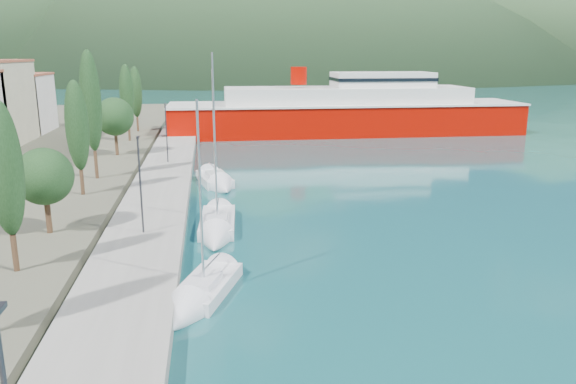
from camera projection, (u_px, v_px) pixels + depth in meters
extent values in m
plane|color=#165355|center=(227.00, 102.00, 137.13)|extent=(1400.00, 1400.00, 0.00)
cube|color=gray|center=(158.00, 197.00, 45.49)|extent=(5.00, 88.00, 0.80)
cone|color=#33522E|center=(568.00, 6.00, 411.50)|extent=(420.00, 420.00, 90.00)
cube|color=white|center=(14.00, 104.00, 79.75)|extent=(9.00, 10.00, 8.00)
cube|color=#9E5138|center=(11.00, 74.00, 78.75)|extent=(9.20, 10.20, 0.30)
cylinder|color=#47301E|center=(15.00, 253.00, 29.19)|extent=(0.30, 0.30, 1.97)
ellipsoid|color=#1C3B1A|center=(4.00, 169.00, 28.11)|extent=(1.80, 1.80, 6.98)
cylinder|color=#47301E|center=(48.00, 216.00, 35.39)|extent=(0.36, 0.36, 2.23)
sphere|color=#1C3B1A|center=(44.00, 176.00, 34.77)|extent=(3.57, 3.57, 3.57)
cylinder|color=#47301E|center=(82.00, 182.00, 45.03)|extent=(0.30, 0.30, 2.00)
ellipsoid|color=#1C3B1A|center=(77.00, 126.00, 43.93)|extent=(1.80, 1.80, 7.10)
cylinder|color=#47301E|center=(96.00, 165.00, 50.81)|extent=(0.30, 0.30, 2.51)
ellipsoid|color=#1C3B1A|center=(91.00, 101.00, 49.43)|extent=(1.80, 1.80, 8.91)
cylinder|color=#47301E|center=(116.00, 143.00, 62.32)|extent=(0.36, 0.36, 2.62)
sphere|color=#1C3B1A|center=(114.00, 117.00, 61.60)|extent=(4.19, 4.19, 4.19)
cylinder|color=#47301E|center=(129.00, 132.00, 72.68)|extent=(0.30, 0.30, 2.14)
ellipsoid|color=#1C3B1A|center=(127.00, 94.00, 71.51)|extent=(1.80, 1.80, 7.59)
cylinder|color=#47301E|center=(138.00, 124.00, 81.55)|extent=(0.30, 0.30, 2.03)
ellipsoid|color=#1C3B1A|center=(136.00, 92.00, 80.43)|extent=(1.80, 1.80, 7.21)
cylinder|color=#2D2D33|center=(140.00, 186.00, 34.67)|extent=(0.12, 0.12, 6.00)
cube|color=#2D2D33|center=(138.00, 137.00, 34.19)|extent=(0.15, 0.50, 0.12)
cylinder|color=#2D2D33|center=(166.00, 133.00, 57.41)|extent=(0.12, 0.12, 6.00)
cube|color=#2D2D33|center=(165.00, 104.00, 56.92)|extent=(0.15, 0.50, 0.12)
cube|color=silver|center=(207.00, 288.00, 28.37)|extent=(3.92, 5.80, 0.86)
cube|color=silver|center=(204.00, 280.00, 27.89)|extent=(1.98, 2.47, 0.33)
cylinder|color=silver|center=(200.00, 195.00, 26.83)|extent=(0.12, 0.12, 9.08)
cone|color=silver|center=(180.00, 319.00, 25.11)|extent=(2.93, 3.11, 2.20)
cube|color=silver|center=(218.00, 223.00, 39.06)|extent=(2.72, 6.59, 0.91)
cube|color=silver|center=(217.00, 217.00, 38.49)|extent=(1.55, 2.66, 0.35)
cylinder|color=silver|center=(215.00, 139.00, 37.19)|extent=(0.12, 0.12, 11.14)
cone|color=silver|center=(215.00, 243.00, 35.06)|extent=(2.51, 3.15, 2.33)
cube|color=silver|center=(215.00, 180.00, 52.21)|extent=(3.55, 6.03, 0.97)
cube|color=silver|center=(215.00, 174.00, 51.71)|extent=(1.90, 2.51, 0.38)
cylinder|color=silver|center=(214.00, 124.00, 50.58)|extent=(0.12, 0.12, 9.69)
cone|color=silver|center=(223.00, 189.00, 48.90)|extent=(2.95, 3.08, 2.48)
cube|color=#A80900|center=(346.00, 120.00, 83.80)|extent=(51.92, 11.23, 5.00)
cube|color=silver|center=(346.00, 104.00, 83.20)|extent=(52.28, 11.55, 0.27)
cube|color=silver|center=(346.00, 96.00, 82.94)|extent=(35.84, 9.25, 2.68)
cube|color=silver|center=(382.00, 80.00, 83.03)|extent=(14.57, 6.79, 2.14)
cylinder|color=#A80900|center=(299.00, 76.00, 81.30)|extent=(2.32, 2.32, 2.50)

